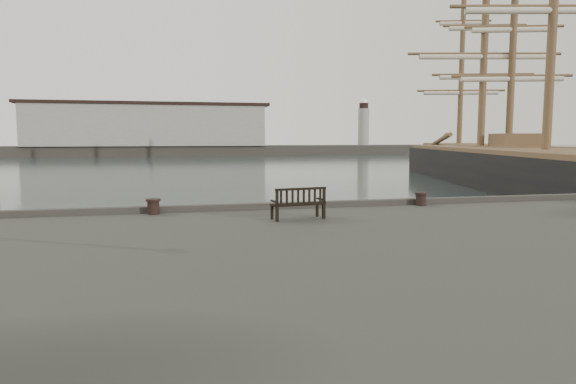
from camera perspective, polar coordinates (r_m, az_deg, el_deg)
name	(u,v)px	position (r m, az deg, el deg)	size (l,w,h in m)	color
ground	(305,256)	(16.37, 1.89, -7.09)	(400.00, 400.00, 0.00)	black
breakwater	(166,134)	(107.39, -13.41, 6.25)	(140.00, 9.50, 12.20)	#383530
bench	(298,209)	(13.66, 1.14, -1.94)	(1.50, 0.71, 0.83)	black
bollard_left	(153,207)	(15.03, -14.74, -1.58)	(0.42, 0.42, 0.44)	black
bollard_right	(421,199)	(16.94, 14.54, -0.75)	(0.40, 0.40, 0.42)	black
tall_ship_main	(544,180)	(39.63, 26.59, 1.23)	(18.33, 44.03, 32.40)	black
tall_ship_far	(479,164)	(59.48, 20.46, 2.96)	(15.45, 31.53, 26.52)	black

